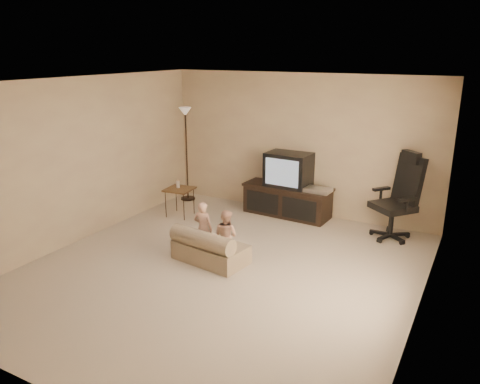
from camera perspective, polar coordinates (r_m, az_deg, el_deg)
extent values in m
plane|color=beige|center=(6.45, -2.28, -9.52)|extent=(5.50, 5.50, 0.00)
plane|color=white|center=(5.78, -2.58, 13.25)|extent=(5.50, 5.50, 0.00)
plane|color=#C4AF88|center=(8.41, 7.29, 5.72)|extent=(5.00, 0.00, 5.00)
plane|color=#C4AF88|center=(4.04, -23.09, -8.24)|extent=(5.00, 0.00, 5.00)
plane|color=#C4AF88|center=(7.55, -18.96, 3.64)|extent=(0.00, 5.50, 5.50)
plane|color=#C4AF88|center=(5.22, 21.86, -2.42)|extent=(0.00, 5.50, 5.50)
cube|color=black|center=(8.46, 5.78, -1.20)|extent=(1.55, 0.63, 0.49)
cube|color=black|center=(8.38, 5.83, 0.61)|extent=(1.60, 0.68, 0.04)
cube|color=black|center=(8.38, 2.73, -1.27)|extent=(0.63, 0.06, 0.37)
cube|color=black|center=(8.08, 7.19, -2.10)|extent=(0.63, 0.06, 0.37)
cube|color=black|center=(8.31, 5.97, 2.77)|extent=(0.79, 0.59, 0.60)
cube|color=white|center=(8.07, 5.10, 2.36)|extent=(0.62, 0.05, 0.47)
cube|color=silver|center=(8.08, 9.49, 0.25)|extent=(0.45, 0.33, 0.07)
cylinder|color=black|center=(7.74, 17.94, -3.49)|extent=(0.08, 0.08, 0.44)
cube|color=black|center=(7.66, 18.11, -1.72)|extent=(0.77, 0.77, 0.10)
cube|color=black|center=(7.72, 19.89, 1.41)|extent=(0.53, 0.48, 0.78)
cube|color=black|center=(7.63, 20.16, 4.04)|extent=(0.33, 0.29, 0.18)
cube|color=black|center=(7.81, 16.86, 0.38)|extent=(0.25, 0.29, 0.04)
cube|color=black|center=(7.39, 19.74, -0.85)|extent=(0.25, 0.29, 0.04)
cube|color=brown|center=(8.37, -7.40, 0.34)|extent=(0.50, 0.50, 0.03)
cylinder|color=black|center=(8.39, -9.05, -1.47)|extent=(0.01, 0.01, 0.50)
cylinder|color=black|center=(8.21, -6.86, -1.80)|extent=(0.01, 0.01, 0.50)
cylinder|color=black|center=(8.68, -7.78, -0.77)|extent=(0.01, 0.01, 0.50)
cylinder|color=black|center=(8.51, -5.65, -1.07)|extent=(0.01, 0.01, 0.50)
cylinder|color=beige|center=(8.40, -7.57, 0.95)|extent=(0.06, 0.06, 0.13)
cone|color=#DAB68E|center=(8.38, -7.59, 1.52)|extent=(0.05, 0.05, 0.05)
cylinder|color=black|center=(9.42, -6.35, -0.78)|extent=(0.28, 0.28, 0.03)
cylinder|color=black|center=(9.20, -6.52, 4.31)|extent=(0.03, 0.03, 1.72)
cone|color=beige|center=(9.05, -6.71, 9.71)|extent=(0.24, 0.24, 0.16)
cube|color=tan|center=(6.67, -3.57, -7.29)|extent=(1.10, 0.70, 0.27)
cylinder|color=tan|center=(6.45, -4.64, -5.82)|extent=(1.03, 0.39, 0.25)
imported|color=#DEA48A|center=(6.79, -4.52, -4.43)|extent=(0.30, 0.23, 0.80)
imported|color=#DEA48A|center=(6.61, -1.72, -5.28)|extent=(0.39, 0.25, 0.75)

